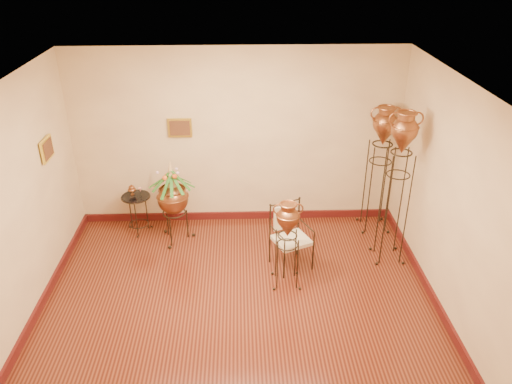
{
  "coord_description": "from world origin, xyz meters",
  "views": [
    {
      "loc": [
        0.04,
        -4.63,
        4.18
      ],
      "look_at": [
        0.25,
        1.3,
        1.1
      ],
      "focal_mm": 35.0,
      "sensor_mm": 36.0,
      "label": 1
    }
  ],
  "objects_px": {
    "amphora_mid": "(379,169)",
    "side_table": "(138,213)",
    "armchair": "(292,238)",
    "planter_urn": "(173,195)",
    "amphora_tall": "(396,187)"
  },
  "relations": [
    {
      "from": "planter_urn",
      "to": "armchair",
      "type": "relative_size",
      "value": 1.45
    },
    {
      "from": "armchair",
      "to": "side_table",
      "type": "bearing_deg",
      "value": 132.09
    },
    {
      "from": "planter_urn",
      "to": "amphora_tall",
      "type": "bearing_deg",
      "value": -10.74
    },
    {
      "from": "amphora_mid",
      "to": "armchair",
      "type": "distance_m",
      "value": 1.83
    },
    {
      "from": "amphora_tall",
      "to": "armchair",
      "type": "xyz_separation_m",
      "value": [
        -1.42,
        -0.17,
        -0.67
      ]
    },
    {
      "from": "planter_urn",
      "to": "amphora_mid",
      "type": "bearing_deg",
      "value": 4.71
    },
    {
      "from": "amphora_tall",
      "to": "planter_urn",
      "type": "bearing_deg",
      "value": 169.26
    },
    {
      "from": "amphora_mid",
      "to": "amphora_tall",
      "type": "bearing_deg",
      "value": -90.0
    },
    {
      "from": "amphora_mid",
      "to": "armchair",
      "type": "bearing_deg",
      "value": -144.37
    },
    {
      "from": "amphora_tall",
      "to": "side_table",
      "type": "bearing_deg",
      "value": 167.15
    },
    {
      "from": "planter_urn",
      "to": "side_table",
      "type": "relative_size",
      "value": 1.72
    },
    {
      "from": "amphora_mid",
      "to": "side_table",
      "type": "distance_m",
      "value": 3.78
    },
    {
      "from": "side_table",
      "to": "armchair",
      "type": "bearing_deg",
      "value": -23.84
    },
    {
      "from": "amphora_tall",
      "to": "armchair",
      "type": "bearing_deg",
      "value": -173.23
    },
    {
      "from": "amphora_tall",
      "to": "side_table",
      "type": "height_order",
      "value": "amphora_tall"
    }
  ]
}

